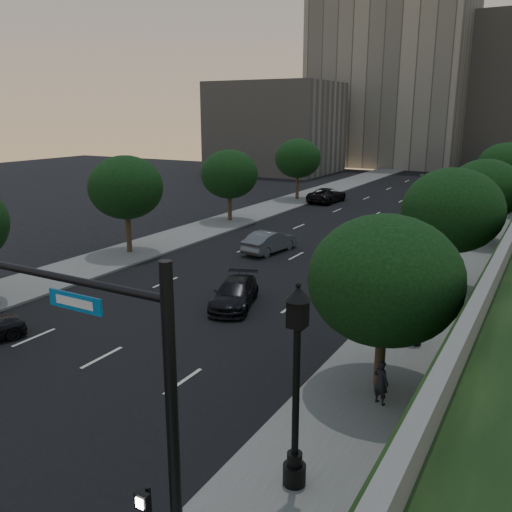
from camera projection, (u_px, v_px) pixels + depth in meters
The scene contains 21 objects.
road_surface at pixel (334, 236), 42.55m from camera, with size 16.00×140.00×0.02m, color black.
sidewalk_right at pixel (472, 251), 37.66m from camera, with size 4.50×140.00×0.15m, color slate.
sidewalk_left at pixel (224, 223), 47.40m from camera, with size 4.50×140.00×0.15m, color slate.
office_block_left at pixel (392, 74), 97.26m from camera, with size 26.00×20.00×32.00m, color gray.
office_block_filler at pixel (276, 128), 86.76m from camera, with size 18.00×16.00×14.00m, color gray.
tree_right_a at pixel (385, 280), 18.11m from camera, with size 5.20×5.20×6.24m.
tree_right_b at pixel (453, 210), 28.08m from camera, with size 5.20×5.20×6.74m.
tree_right_c at pixel (485, 190), 39.15m from camera, with size 5.20×5.20×6.24m.
tree_right_d at pixel (506, 166), 50.80m from camera, with size 5.20×5.20×6.74m.
tree_left_b at pixel (126, 188), 36.16m from camera, with size 5.00×5.00×6.71m.
tree_left_c at pixel (229, 174), 47.20m from camera, with size 5.00×5.00×6.34m.
tree_left_d at pixel (298, 158), 58.89m from camera, with size 5.00×5.00×6.71m.
traffic_signal_mast at pixel (129, 417), 10.61m from camera, with size 5.68×0.56×7.00m.
street_lamp at pixel (296, 397), 13.39m from camera, with size 0.64×0.64×5.62m.
sedan_mid_left at pixel (270, 241), 37.60m from camera, with size 1.61×4.60×1.52m, color #56595E.
sedan_far_left at pixel (327, 195), 58.42m from camera, with size 2.58×5.61×1.56m, color black.
sedan_near_right at pixel (234, 294), 27.09m from camera, with size 1.87×4.60×1.33m, color black.
sedan_far_right at pixel (424, 208), 50.91m from camera, with size 1.76×4.36×1.49m, color slate.
pedestrian_a at pixel (381, 382), 17.68m from camera, with size 0.56×0.37×1.54m, color black.
pedestrian_b at pixel (413, 322), 22.32m from camera, with size 0.91×0.71×1.88m, color black.
pedestrian_c at pixel (404, 312), 23.62m from camera, with size 1.03×0.43×1.75m, color black.
Camera 1 is at (15.04, -9.18, 9.46)m, focal length 38.00 mm.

